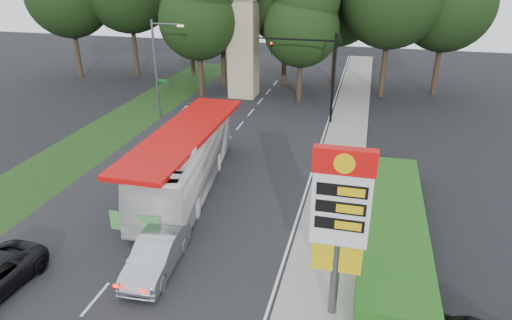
% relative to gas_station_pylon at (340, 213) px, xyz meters
% --- Properties ---
extents(ground, '(120.00, 120.00, 0.00)m').
position_rel_gas_station_pylon_xyz_m(ground, '(-9.20, -1.99, -4.45)').
color(ground, black).
rests_on(ground, ground).
extents(road_surface, '(14.00, 80.00, 0.02)m').
position_rel_gas_station_pylon_xyz_m(road_surface, '(-9.20, 10.01, -4.44)').
color(road_surface, black).
rests_on(road_surface, ground).
extents(sidewalk_right, '(3.00, 80.00, 0.12)m').
position_rel_gas_station_pylon_xyz_m(sidewalk_right, '(-0.70, 10.01, -4.39)').
color(sidewalk_right, gray).
rests_on(sidewalk_right, ground).
extents(grass_verge_left, '(5.00, 50.00, 0.02)m').
position_rel_gas_station_pylon_xyz_m(grass_verge_left, '(-18.70, 16.01, -4.44)').
color(grass_verge_left, '#193814').
rests_on(grass_verge_left, ground).
extents(hedge, '(3.00, 14.00, 1.20)m').
position_rel_gas_station_pylon_xyz_m(hedge, '(2.30, 6.01, -3.85)').
color(hedge, '#1A4F15').
rests_on(hedge, ground).
extents(gas_station_pylon, '(2.10, 0.45, 6.85)m').
position_rel_gas_station_pylon_xyz_m(gas_station_pylon, '(0.00, 0.00, 0.00)').
color(gas_station_pylon, '#59595E').
rests_on(gas_station_pylon, ground).
extents(traffic_signal_mast, '(6.10, 0.35, 7.20)m').
position_rel_gas_station_pylon_xyz_m(traffic_signal_mast, '(-3.52, 22.00, 0.22)').
color(traffic_signal_mast, black).
rests_on(traffic_signal_mast, ground).
extents(streetlight_signs, '(2.75, 0.98, 8.00)m').
position_rel_gas_station_pylon_xyz_m(streetlight_signs, '(-16.19, 20.01, -0.01)').
color(streetlight_signs, '#59595E').
rests_on(streetlight_signs, ground).
extents(monument, '(3.00, 3.00, 10.05)m').
position_rel_gas_station_pylon_xyz_m(monument, '(-11.20, 28.01, 0.66)').
color(monument, tan).
rests_on(monument, ground).
extents(tree_monument_left, '(7.28, 7.28, 14.30)m').
position_rel_gas_station_pylon_xyz_m(tree_monument_left, '(-15.20, 27.01, 4.23)').
color(tree_monument_left, '#2D2116').
rests_on(tree_monument_left, ground).
extents(tree_monument_right, '(6.72, 6.72, 13.20)m').
position_rel_gas_station_pylon_xyz_m(tree_monument_right, '(-5.70, 27.51, 3.56)').
color(tree_monument_right, '#2D2116').
rests_on(tree_monument_right, ground).
extents(transit_bus, '(4.59, 13.02, 3.55)m').
position_rel_gas_station_pylon_xyz_m(transit_bus, '(-9.29, 8.51, -2.67)').
color(transit_bus, white).
rests_on(transit_bus, ground).
extents(sedan_silver, '(1.93, 4.77, 1.54)m').
position_rel_gas_station_pylon_xyz_m(sedan_silver, '(-7.63, 0.91, -3.68)').
color(sedan_silver, '#A8AAB0').
rests_on(sedan_silver, ground).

